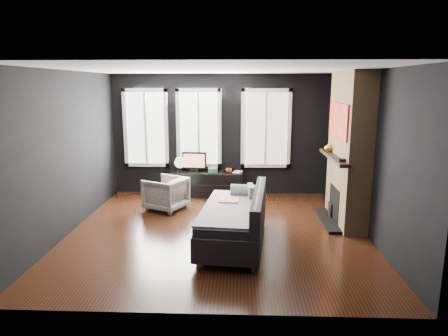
{
  "coord_description": "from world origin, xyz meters",
  "views": [
    {
      "loc": [
        0.36,
        -6.44,
        2.47
      ],
      "look_at": [
        0.1,
        0.3,
        1.05
      ],
      "focal_mm": 32.0,
      "sensor_mm": 36.0,
      "label": 1
    }
  ],
  "objects_px": {
    "sofa": "(233,217)",
    "armchair": "(166,192)",
    "media_console": "(207,184)",
    "mantel_vase": "(329,147)",
    "book": "(234,167)",
    "monitor": "(194,160)",
    "mug": "(229,170)"
  },
  "relations": [
    {
      "from": "sofa",
      "to": "armchair",
      "type": "relative_size",
      "value": 2.83
    },
    {
      "from": "media_console",
      "to": "mantel_vase",
      "type": "xyz_separation_m",
      "value": [
        2.4,
        -1.19,
        1.04
      ]
    },
    {
      "from": "media_console",
      "to": "book",
      "type": "bearing_deg",
      "value": 1.37
    },
    {
      "from": "sofa",
      "to": "mantel_vase",
      "type": "xyz_separation_m",
      "value": [
        1.77,
        1.57,
        0.87
      ]
    },
    {
      "from": "monitor",
      "to": "mantel_vase",
      "type": "height_order",
      "value": "mantel_vase"
    },
    {
      "from": "media_console",
      "to": "mantel_vase",
      "type": "bearing_deg",
      "value": -25.11
    },
    {
      "from": "mug",
      "to": "book",
      "type": "height_order",
      "value": "book"
    },
    {
      "from": "book",
      "to": "armchair",
      "type": "bearing_deg",
      "value": -142.27
    },
    {
      "from": "armchair",
      "to": "mantel_vase",
      "type": "height_order",
      "value": "mantel_vase"
    },
    {
      "from": "sofa",
      "to": "mug",
      "type": "distance_m",
      "value": 2.68
    },
    {
      "from": "sofa",
      "to": "book",
      "type": "height_order",
      "value": "sofa"
    },
    {
      "from": "mug",
      "to": "book",
      "type": "bearing_deg",
      "value": 38.91
    },
    {
      "from": "book",
      "to": "mug",
      "type": "bearing_deg",
      "value": -141.09
    },
    {
      "from": "mug",
      "to": "mantel_vase",
      "type": "height_order",
      "value": "mantel_vase"
    },
    {
      "from": "sofa",
      "to": "mug",
      "type": "height_order",
      "value": "sofa"
    },
    {
      "from": "monitor",
      "to": "book",
      "type": "xyz_separation_m",
      "value": [
        0.89,
        -0.04,
        -0.13
      ]
    },
    {
      "from": "sofa",
      "to": "monitor",
      "type": "distance_m",
      "value": 2.97
    },
    {
      "from": "monitor",
      "to": "mug",
      "type": "height_order",
      "value": "monitor"
    },
    {
      "from": "sofa",
      "to": "media_console",
      "type": "height_order",
      "value": "sofa"
    },
    {
      "from": "media_console",
      "to": "mantel_vase",
      "type": "distance_m",
      "value": 2.88
    },
    {
      "from": "armchair",
      "to": "monitor",
      "type": "distance_m",
      "value": 1.25
    },
    {
      "from": "armchair",
      "to": "book",
      "type": "height_order",
      "value": "book"
    },
    {
      "from": "book",
      "to": "mantel_vase",
      "type": "relative_size",
      "value": 1.37
    },
    {
      "from": "armchair",
      "to": "book",
      "type": "xyz_separation_m",
      "value": [
        1.34,
        1.04,
        0.31
      ]
    },
    {
      "from": "media_console",
      "to": "monitor",
      "type": "distance_m",
      "value": 0.6
    },
    {
      "from": "media_console",
      "to": "book",
      "type": "height_order",
      "value": "book"
    },
    {
      "from": "monitor",
      "to": "media_console",
      "type": "bearing_deg",
      "value": -3.71
    },
    {
      "from": "media_console",
      "to": "sofa",
      "type": "bearing_deg",
      "value": -75.82
    },
    {
      "from": "media_console",
      "to": "book",
      "type": "distance_m",
      "value": 0.72
    },
    {
      "from": "armchair",
      "to": "mug",
      "type": "xyz_separation_m",
      "value": [
        1.24,
        0.95,
        0.25
      ]
    },
    {
      "from": "sofa",
      "to": "mug",
      "type": "relative_size",
      "value": 15.69
    },
    {
      "from": "armchair",
      "to": "media_console",
      "type": "distance_m",
      "value": 1.28
    }
  ]
}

